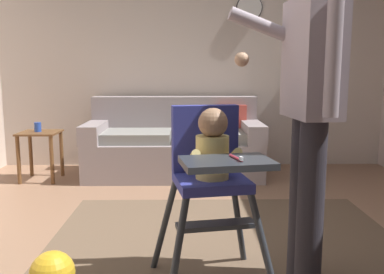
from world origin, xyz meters
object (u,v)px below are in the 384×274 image
at_px(toy_ball_second, 52,273).
at_px(wall_clock, 249,8).
at_px(couch, 175,145).
at_px(sippy_cup, 38,127).
at_px(high_chair, 211,163).
at_px(side_table, 40,145).
at_px(adult_standing, 309,108).

relative_size(toy_ball_second, wall_clock, 0.75).
distance_m(couch, sippy_cup, 1.47).
distance_m(high_chair, side_table, 2.83).
relative_size(high_chair, side_table, 1.88).
bearing_deg(side_table, high_chair, -53.49).
distance_m(adult_standing, side_table, 3.17).
distance_m(couch, adult_standing, 2.63).
height_order(couch, side_table, couch).
height_order(toy_ball_second, side_table, side_table).
bearing_deg(high_chair, adult_standing, 84.30).
height_order(adult_standing, side_table, adult_standing).
bearing_deg(toy_ball_second, sippy_cup, 110.37).
xyz_separation_m(high_chair, wall_clock, (0.62, 2.96, 1.21)).
xyz_separation_m(side_table, wall_clock, (2.30, 0.69, 1.51)).
xyz_separation_m(toy_ball_second, wall_clock, (1.44, 3.02, 1.77)).
bearing_deg(couch, side_table, -81.40).
bearing_deg(toy_ball_second, high_chair, 4.83).
relative_size(adult_standing, wall_clock, 5.49).
bearing_deg(high_chair, toy_ball_second, -95.34).
bearing_deg(sippy_cup, side_table, -0.00).
bearing_deg(wall_clock, toy_ball_second, -115.52).
xyz_separation_m(couch, wall_clock, (0.87, 0.48, 1.56)).
bearing_deg(toy_ball_second, wall_clock, 64.48).
relative_size(high_chair, adult_standing, 0.57).
xyz_separation_m(couch, high_chair, (0.25, -2.48, 0.35)).
relative_size(couch, side_table, 3.68).
distance_m(adult_standing, wall_clock, 3.06).
xyz_separation_m(couch, toy_ball_second, (-0.57, -2.55, -0.22)).
bearing_deg(couch, adult_standing, 17.34).
bearing_deg(couch, wall_clock, 118.64).
height_order(adult_standing, toy_ball_second, adult_standing).
height_order(high_chair, side_table, high_chair).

